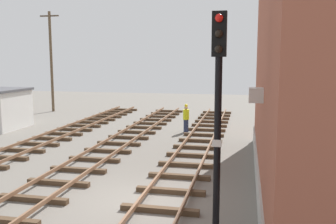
{
  "coord_description": "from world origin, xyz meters",
  "views": [
    {
      "loc": [
        3.42,
        -11.58,
        4.71
      ],
      "look_at": [
        -0.44,
        6.55,
        2.12
      ],
      "focal_mm": 39.75,
      "sensor_mm": 36.0,
      "label": 1
    }
  ],
  "objects_px": {
    "utility_pole_far": "(51,60)",
    "track_worker_foreground": "(186,118)",
    "signal_mast": "(218,102)",
    "control_hut": "(0,109)"
  },
  "relations": [
    {
      "from": "signal_mast",
      "to": "track_worker_foreground",
      "type": "distance_m",
      "value": 15.04
    },
    {
      "from": "signal_mast",
      "to": "utility_pole_far",
      "type": "height_order",
      "value": "utility_pole_far"
    },
    {
      "from": "control_hut",
      "to": "utility_pole_far",
      "type": "bearing_deg",
      "value": 95.8
    },
    {
      "from": "signal_mast",
      "to": "control_hut",
      "type": "height_order",
      "value": "signal_mast"
    },
    {
      "from": "signal_mast",
      "to": "utility_pole_far",
      "type": "xyz_separation_m",
      "value": [
        -16.81,
        21.82,
        1.04
      ]
    },
    {
      "from": "utility_pole_far",
      "to": "track_worker_foreground",
      "type": "height_order",
      "value": "utility_pole_far"
    },
    {
      "from": "control_hut",
      "to": "track_worker_foreground",
      "type": "xyz_separation_m",
      "value": [
        12.77,
        1.38,
        -0.46
      ]
    },
    {
      "from": "utility_pole_far",
      "to": "track_worker_foreground",
      "type": "distance_m",
      "value": 15.97
    },
    {
      "from": "control_hut",
      "to": "utility_pole_far",
      "type": "height_order",
      "value": "utility_pole_far"
    },
    {
      "from": "signal_mast",
      "to": "control_hut",
      "type": "distance_m",
      "value": 20.72
    }
  ]
}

